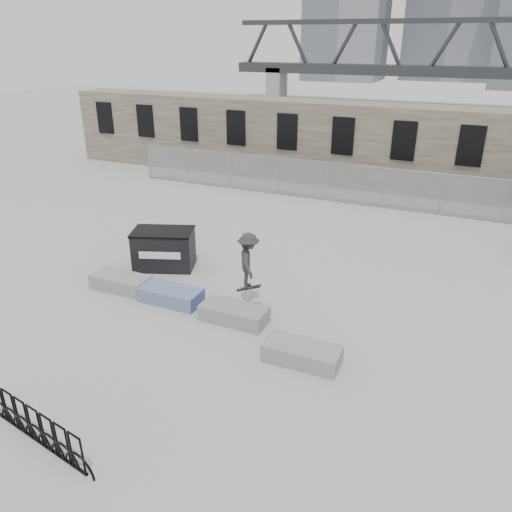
{
  "coord_description": "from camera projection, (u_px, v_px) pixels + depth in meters",
  "views": [
    {
      "loc": [
        6.83,
        -11.64,
        7.8
      ],
      "look_at": [
        0.79,
        1.81,
        1.3
      ],
      "focal_mm": 35.0,
      "sensor_mm": 36.0,
      "label": 1
    }
  ],
  "objects": [
    {
      "name": "planter_center_left",
      "position": [
        171.0,
        295.0,
        15.88
      ],
      "size": [
        2.0,
        0.9,
        0.49
      ],
      "color": "#334E9A",
      "rests_on": "ground"
    },
    {
      "name": "stone_wall",
      "position": [
        348.0,
        144.0,
        28.06
      ],
      "size": [
        36.0,
        2.58,
        4.5
      ],
      "color": "brown",
      "rests_on": "ground"
    },
    {
      "name": "dumpster",
      "position": [
        164.0,
        249.0,
        18.14
      ],
      "size": [
        2.5,
        2.01,
        1.43
      ],
      "rotation": [
        0.0,
        0.0,
        0.36
      ],
      "color": "black",
      "rests_on": "ground"
    },
    {
      "name": "chainlink_fence",
      "position": [
        328.0,
        181.0,
        25.43
      ],
      "size": [
        22.06,
        0.06,
        2.02
      ],
      "color": "gray",
      "rests_on": "ground"
    },
    {
      "name": "planter_center_right",
      "position": [
        234.0,
        313.0,
        14.83
      ],
      "size": [
        2.0,
        0.9,
        0.49
      ],
      "color": "gray",
      "rests_on": "ground"
    },
    {
      "name": "planter_far_left",
      "position": [
        121.0,
        282.0,
        16.72
      ],
      "size": [
        2.0,
        0.9,
        0.49
      ],
      "color": "gray",
      "rests_on": "ground"
    },
    {
      "name": "planter_offset",
      "position": [
        302.0,
        353.0,
        12.96
      ],
      "size": [
        2.0,
        0.9,
        0.49
      ],
      "color": "gray",
      "rests_on": "ground"
    },
    {
      "name": "skateboarder",
      "position": [
        249.0,
        261.0,
        15.09
      ],
      "size": [
        1.14,
        1.33,
        1.95
      ],
      "rotation": [
        0.0,
        0.0,
        2.08
      ],
      "color": "#2D2E30",
      "rests_on": "ground"
    },
    {
      "name": "ground",
      "position": [
        209.0,
        312.0,
        15.42
      ],
      "size": [
        120.0,
        120.0,
        0.0
      ],
      "primitive_type": "plane",
      "color": "#A6A5A1",
      "rests_on": "ground"
    },
    {
      "name": "bike_rack",
      "position": [
        35.0,
        426.0,
        10.29
      ],
      "size": [
        3.54,
        0.67,
        0.9
      ],
      "rotation": [
        0.0,
        0.0,
        -0.17
      ],
      "color": "black",
      "rests_on": "ground"
    }
  ]
}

